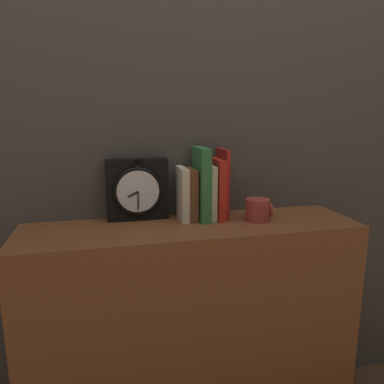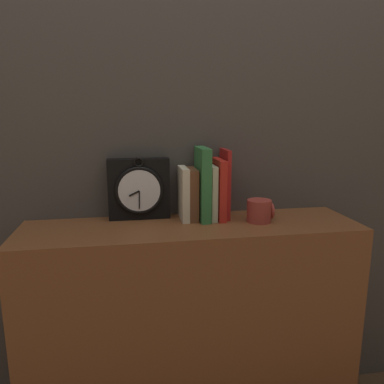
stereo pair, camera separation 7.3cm
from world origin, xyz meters
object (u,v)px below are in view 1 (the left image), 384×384
(book_slot0_cream, at_px, (182,194))
(book_slot1_brown, at_px, (190,194))
(clock, at_px, (137,190))
(book_slot5_red, at_px, (223,183))
(mug, at_px, (259,210))
(book_slot4_red, at_px, (217,189))
(book_slot2_green, at_px, (201,184))
(book_slot3_cream, at_px, (209,192))

(book_slot0_cream, xyz_separation_m, book_slot1_brown, (0.03, 0.00, -0.00))
(clock, relative_size, book_slot5_red, 0.91)
(clock, xyz_separation_m, mug, (0.41, -0.12, -0.07))
(book_slot4_red, bearing_deg, mug, -29.45)
(clock, relative_size, book_slot0_cream, 1.21)
(book_slot2_green, height_order, book_slot4_red, book_slot2_green)
(book_slot0_cream, height_order, mug, book_slot0_cream)
(book_slot0_cream, bearing_deg, mug, -17.56)
(book_slot3_cream, xyz_separation_m, mug, (0.16, -0.08, -0.06))
(clock, xyz_separation_m, book_slot4_red, (0.28, -0.04, -0.00))
(book_slot5_red, relative_size, mug, 2.73)
(book_slot0_cream, bearing_deg, book_slot3_cream, -1.57)
(book_slot2_green, xyz_separation_m, book_slot4_red, (0.06, 0.00, -0.02))
(book_slot4_red, bearing_deg, clock, 171.77)
(clock, bearing_deg, book_slot4_red, -8.23)
(book_slot2_green, relative_size, book_slot4_red, 1.19)
(book_slot3_cream, bearing_deg, book_slot5_red, 6.50)
(book_slot2_green, distance_m, mug, 0.22)
(clock, bearing_deg, book_slot0_cream, -12.12)
(book_slot2_green, xyz_separation_m, book_slot3_cream, (0.03, 0.01, -0.03))
(book_slot4_red, bearing_deg, book_slot3_cream, 170.20)
(book_slot5_red, bearing_deg, clock, 174.38)
(mug, bearing_deg, book_slot0_cream, 162.44)
(book_slot2_green, bearing_deg, book_slot1_brown, 164.37)
(book_slot0_cream, distance_m, book_slot3_cream, 0.10)
(book_slot4_red, bearing_deg, book_slot1_brown, 175.10)
(mug, bearing_deg, book_slot5_red, 141.44)
(book_slot4_red, distance_m, mug, 0.17)
(book_slot0_cream, height_order, book_slot2_green, book_slot2_green)
(book_slot4_red, bearing_deg, book_slot2_green, -177.75)
(mug, bearing_deg, book_slot4_red, 150.55)
(clock, height_order, book_slot2_green, book_slot2_green)
(clock, height_order, book_slot1_brown, clock)
(book_slot1_brown, relative_size, book_slot5_red, 0.73)
(clock, distance_m, book_slot1_brown, 0.19)
(book_slot0_cream, distance_m, book_slot4_red, 0.13)
(book_slot0_cream, xyz_separation_m, book_slot2_green, (0.07, -0.01, 0.03))
(book_slot1_brown, relative_size, book_slot3_cream, 0.94)
(book_slot3_cream, height_order, book_slot4_red, book_slot4_red)
(book_slot4_red, xyz_separation_m, book_slot5_red, (0.03, 0.01, 0.02))
(book_slot4_red, relative_size, book_slot5_red, 0.87)
(book_slot4_red, height_order, mug, book_slot4_red)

